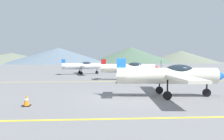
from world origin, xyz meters
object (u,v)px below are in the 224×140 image
(airplane_near, at_px, (170,75))
(airplane_far, at_px, (83,66))
(airplane_mid, at_px, (130,68))
(traffic_cone_front, at_px, (26,100))

(airplane_near, relative_size, airplane_far, 1.00)
(airplane_far, bearing_deg, airplane_mid, -56.12)
(airplane_near, xyz_separation_m, airplane_far, (-7.32, 19.83, 0.00))
(airplane_near, distance_m, airplane_mid, 10.46)
(airplane_far, bearing_deg, traffic_cone_front, -92.31)
(airplane_near, xyz_separation_m, airplane_mid, (-0.99, 10.41, 0.00))
(airplane_mid, xyz_separation_m, airplane_far, (-6.32, 9.42, 0.00))
(traffic_cone_front, bearing_deg, airplane_near, 14.06)
(airplane_mid, distance_m, traffic_cone_front, 14.44)
(airplane_near, height_order, airplane_far, same)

